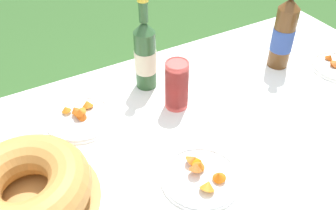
# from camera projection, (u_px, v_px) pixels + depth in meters

# --- Properties ---
(garden_table) EXTENTS (1.88, 1.14, 0.71)m
(garden_table) POSITION_uv_depth(u_px,v_px,m) (189.00, 189.00, 1.01)
(garden_table) COLOR brown
(garden_table) RESTS_ON ground_plane
(tablecloth) EXTENTS (1.89, 1.15, 0.10)m
(tablecloth) POSITION_uv_depth(u_px,v_px,m) (189.00, 178.00, 0.99)
(tablecloth) COLOR white
(tablecloth) RESTS_ON garden_table
(bundt_cake) EXTENTS (0.34, 0.34, 0.11)m
(bundt_cake) POSITION_uv_depth(u_px,v_px,m) (25.00, 188.00, 0.88)
(bundt_cake) COLOR #B78447
(bundt_cake) RESTS_ON tablecloth
(cup_stack) EXTENTS (0.07, 0.07, 0.16)m
(cup_stack) POSITION_uv_depth(u_px,v_px,m) (177.00, 85.00, 1.14)
(cup_stack) COLOR #E04C47
(cup_stack) RESTS_ON tablecloth
(cider_bottle_green) EXTENTS (0.07, 0.07, 0.32)m
(cider_bottle_green) POSITION_uv_depth(u_px,v_px,m) (145.00, 55.00, 1.20)
(cider_bottle_green) COLOR #2D562D
(cider_bottle_green) RESTS_ON tablecloth
(cider_bottle_amber) EXTENTS (0.08, 0.08, 0.34)m
(cider_bottle_amber) POSITION_uv_depth(u_px,v_px,m) (284.00, 33.00, 1.29)
(cider_bottle_amber) COLOR brown
(cider_bottle_amber) RESTS_ON tablecloth
(snack_plate_near) EXTENTS (0.21, 0.21, 0.05)m
(snack_plate_near) POSITION_uv_depth(u_px,v_px,m) (81.00, 117.00, 1.13)
(snack_plate_near) COLOR white
(snack_plate_near) RESTS_ON tablecloth
(snack_plate_far) EXTENTS (0.21, 0.21, 0.06)m
(snack_plate_far) POSITION_uv_depth(u_px,v_px,m) (201.00, 176.00, 0.96)
(snack_plate_far) COLOR white
(snack_plate_far) RESTS_ON tablecloth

